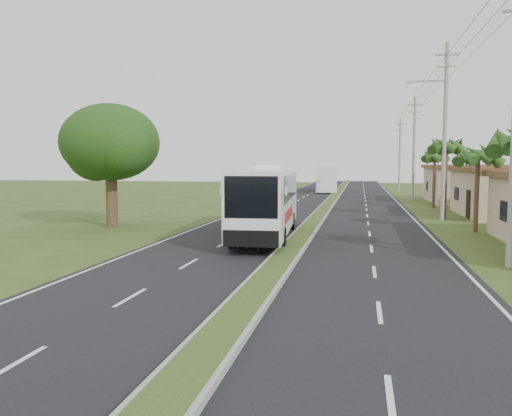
# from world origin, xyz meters

# --- Properties ---
(ground) EXTENTS (180.00, 180.00, 0.00)m
(ground) POSITION_xyz_m (0.00, 0.00, 0.00)
(ground) COLOR #304519
(ground) RESTS_ON ground
(road_asphalt) EXTENTS (14.00, 160.00, 0.02)m
(road_asphalt) POSITION_xyz_m (0.00, 20.00, 0.01)
(road_asphalt) COLOR black
(road_asphalt) RESTS_ON ground
(median_strip) EXTENTS (1.20, 160.00, 0.18)m
(median_strip) POSITION_xyz_m (0.00, 20.00, 0.10)
(median_strip) COLOR gray
(median_strip) RESTS_ON ground
(lane_edge_left) EXTENTS (0.12, 160.00, 0.01)m
(lane_edge_left) POSITION_xyz_m (-6.70, 20.00, 0.00)
(lane_edge_left) COLOR silver
(lane_edge_left) RESTS_ON ground
(lane_edge_right) EXTENTS (0.12, 160.00, 0.01)m
(lane_edge_right) POSITION_xyz_m (6.70, 20.00, 0.00)
(lane_edge_right) COLOR silver
(lane_edge_right) RESTS_ON ground
(shop_mid) EXTENTS (7.60, 10.60, 3.67)m
(shop_mid) POSITION_xyz_m (14.00, 22.00, 1.86)
(shop_mid) COLOR tan
(shop_mid) RESTS_ON ground
(shop_far) EXTENTS (8.60, 11.60, 3.82)m
(shop_far) POSITION_xyz_m (14.00, 36.00, 1.93)
(shop_far) COLOR tan
(shop_far) RESTS_ON ground
(palm_verge_b) EXTENTS (2.40, 2.40, 5.05)m
(palm_verge_b) POSITION_xyz_m (9.40, 12.00, 4.36)
(palm_verge_b) COLOR #473321
(palm_verge_b) RESTS_ON ground
(palm_verge_c) EXTENTS (2.40, 2.40, 5.85)m
(palm_verge_c) POSITION_xyz_m (8.80, 19.00, 5.12)
(palm_verge_c) COLOR #473321
(palm_verge_c) RESTS_ON ground
(palm_verge_d) EXTENTS (2.40, 2.40, 5.25)m
(palm_verge_d) POSITION_xyz_m (9.30, 28.00, 4.55)
(palm_verge_d) COLOR #473321
(palm_verge_d) RESTS_ON ground
(shade_tree) EXTENTS (6.30, 6.00, 7.54)m
(shade_tree) POSITION_xyz_m (-12.11, 10.02, 5.03)
(shade_tree) COLOR #473321
(shade_tree) RESTS_ON ground
(utility_pole_b) EXTENTS (3.20, 0.28, 12.00)m
(utility_pole_b) POSITION_xyz_m (8.47, 18.00, 6.26)
(utility_pole_b) COLOR gray
(utility_pole_b) RESTS_ON ground
(utility_pole_c) EXTENTS (1.60, 0.28, 11.00)m
(utility_pole_c) POSITION_xyz_m (8.50, 38.00, 5.67)
(utility_pole_c) COLOR gray
(utility_pole_c) RESTS_ON ground
(utility_pole_d) EXTENTS (1.60, 0.28, 10.50)m
(utility_pole_d) POSITION_xyz_m (8.50, 58.00, 5.42)
(utility_pole_d) COLOR gray
(utility_pole_d) RESTS_ON ground
(coach_bus_main) EXTENTS (3.34, 12.04, 3.84)m
(coach_bus_main) POSITION_xyz_m (-1.88, 7.86, 2.11)
(coach_bus_main) COLOR white
(coach_bus_main) RESTS_ON ground
(coach_bus_far) EXTENTS (3.67, 12.66, 3.64)m
(coach_bus_far) POSITION_xyz_m (-1.86, 53.60, 2.06)
(coach_bus_far) COLOR white
(coach_bus_far) RESTS_ON ground
(motorcyclist) EXTENTS (1.62, 0.75, 2.32)m
(motorcyclist) POSITION_xyz_m (-2.00, 2.78, 0.88)
(motorcyclist) COLOR black
(motorcyclist) RESTS_ON ground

